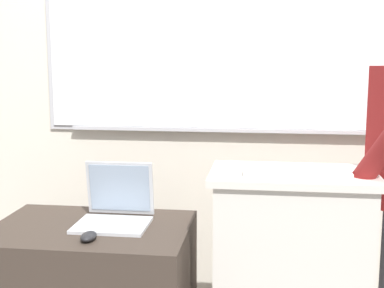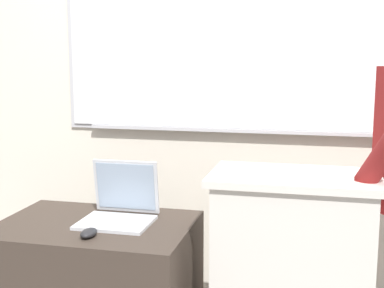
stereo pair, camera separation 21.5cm
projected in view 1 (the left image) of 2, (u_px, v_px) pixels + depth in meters
back_wall at (236, 70)px, 3.02m from camera, size 6.40×0.17×2.63m
lectern_podium at (290, 280)px, 2.25m from camera, size 0.67×0.41×0.94m
laptop at (116, 206)px, 2.34m from camera, size 0.31×0.29×0.26m
wireless_keyboard at (297, 172)px, 2.12m from camera, size 0.42×0.13×0.02m
computer_mouse_by_laptop at (89, 236)px, 2.11m from camera, size 0.06×0.10×0.03m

